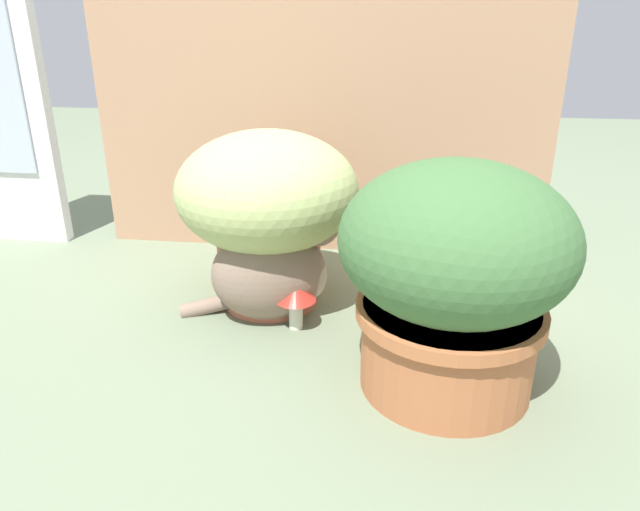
{
  "coord_description": "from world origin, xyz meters",
  "views": [
    {
      "loc": [
        0.23,
        -1.13,
        0.66
      ],
      "look_at": [
        0.08,
        0.02,
        0.18
      ],
      "focal_mm": 33.16,
      "sensor_mm": 36.0,
      "label": 1
    }
  ],
  "objects_px": {
    "grass_planter": "(268,204)",
    "cat": "(276,268)",
    "mushroom_ornament_red": "(296,296)",
    "leafy_planter": "(454,271)"
  },
  "relations": [
    {
      "from": "grass_planter",
      "to": "cat",
      "type": "xyz_separation_m",
      "value": [
        0.03,
        -0.07,
        -0.13
      ]
    },
    {
      "from": "mushroom_ornament_red",
      "to": "grass_planter",
      "type": "bearing_deg",
      "value": 124.54
    },
    {
      "from": "cat",
      "to": "leafy_planter",
      "type": "bearing_deg",
      "value": -31.78
    },
    {
      "from": "grass_planter",
      "to": "cat",
      "type": "distance_m",
      "value": 0.15
    },
    {
      "from": "leafy_planter",
      "to": "cat",
      "type": "xyz_separation_m",
      "value": [
        -0.37,
        0.23,
        -0.11
      ]
    },
    {
      "from": "mushroom_ornament_red",
      "to": "cat",
      "type": "bearing_deg",
      "value": 135.29
    },
    {
      "from": "leafy_planter",
      "to": "grass_planter",
      "type": "bearing_deg",
      "value": 143.37
    },
    {
      "from": "leafy_planter",
      "to": "mushroom_ornament_red",
      "type": "bearing_deg",
      "value": 150.84
    },
    {
      "from": "grass_planter",
      "to": "leafy_planter",
      "type": "relative_size",
      "value": 0.97
    },
    {
      "from": "grass_planter",
      "to": "cat",
      "type": "bearing_deg",
      "value": -66.12
    }
  ]
}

